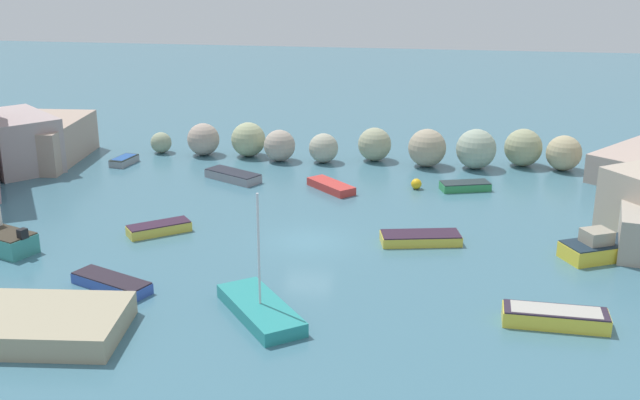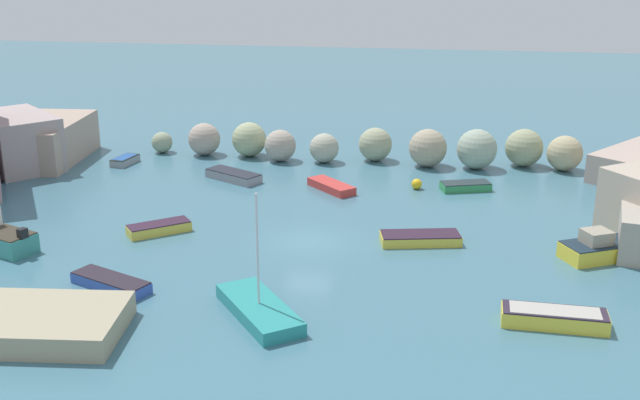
% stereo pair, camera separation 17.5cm
% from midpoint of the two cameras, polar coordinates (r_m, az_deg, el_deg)
% --- Properties ---
extents(cove_water, '(160.00, 160.00, 0.00)m').
position_cam_midpoint_polar(cove_water, '(41.19, -0.98, -3.04)').
color(cove_water, '#3F6E80').
rests_on(cove_water, ground).
extents(rock_breakwater, '(34.32, 3.90, 2.78)m').
position_cam_midpoint_polar(rock_breakwater, '(55.70, 5.39, 3.92)').
color(rock_breakwater, '#96A07F').
rests_on(rock_breakwater, ground).
extents(stone_dock, '(8.39, 5.21, 0.99)m').
position_cam_midpoint_polar(stone_dock, '(33.77, -20.99, -8.43)').
color(stone_dock, tan).
rests_on(stone_dock, ground).
extents(channel_buoy, '(0.68, 0.68, 0.68)m').
position_cam_midpoint_polar(channel_buoy, '(50.16, 6.97, 1.18)').
color(channel_buoy, gold).
rests_on(channel_buoy, cove_water).
extents(moored_boat_0, '(4.66, 5.34, 5.46)m').
position_cam_midpoint_polar(moored_boat_0, '(33.22, -4.55, -7.97)').
color(moored_boat_0, teal).
rests_on(moored_boat_0, cove_water).
extents(moored_boat_1, '(4.30, 1.48, 0.73)m').
position_cam_midpoint_polar(moored_boat_1, '(33.74, 16.70, -8.20)').
color(moored_boat_1, yellow).
rests_on(moored_boat_1, cove_water).
extents(moored_boat_2, '(4.38, 2.34, 0.55)m').
position_cam_midpoint_polar(moored_boat_2, '(41.18, 7.26, -2.79)').
color(moored_boat_2, gold).
rests_on(moored_boat_2, cove_water).
extents(moored_boat_3, '(4.49, 3.48, 1.52)m').
position_cam_midpoint_polar(moored_boat_3, '(41.36, 19.84, -3.29)').
color(moored_boat_3, yellow).
rests_on(moored_boat_3, cove_water).
extents(moored_boat_5, '(3.33, 2.11, 0.54)m').
position_cam_midpoint_polar(moored_boat_5, '(50.44, 10.48, 1.02)').
color(moored_boat_5, '#318B4F').
rests_on(moored_boat_5, cove_water).
extents(moored_boat_6, '(3.44, 3.46, 0.50)m').
position_cam_midpoint_polar(moored_boat_6, '(49.62, 0.71, 1.02)').
color(moored_boat_6, '#C43733').
rests_on(moored_boat_6, cove_water).
extents(moored_boat_7, '(3.38, 3.01, 0.57)m').
position_cam_midpoint_polar(moored_boat_7, '(43.14, -11.82, -2.04)').
color(moored_boat_7, gold).
rests_on(moored_boat_7, cove_water).
extents(moored_boat_8, '(1.47, 2.45, 0.54)m').
position_cam_midpoint_polar(moored_boat_8, '(57.19, -14.23, 2.83)').
color(moored_boat_8, gray).
rests_on(moored_boat_8, cove_water).
extents(moored_boat_9, '(4.15, 3.19, 0.59)m').
position_cam_midpoint_polar(moored_boat_9, '(52.03, -6.48, 1.77)').
color(moored_boat_9, gray).
rests_on(moored_boat_9, cove_water).
extents(moored_boat_10, '(4.19, 2.75, 0.54)m').
position_cam_midpoint_polar(moored_boat_10, '(36.92, -15.15, -5.88)').
color(moored_boat_10, '#3554B1').
rests_on(moored_boat_10, cove_water).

